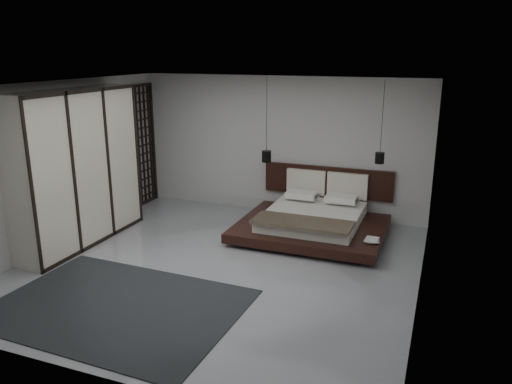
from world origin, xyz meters
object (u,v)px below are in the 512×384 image
at_px(bed, 313,219).
at_px(rug, 117,306).
at_px(pendant_right, 380,158).
at_px(wardrobe, 77,168).
at_px(pendant_left, 266,156).
at_px(lattice_screen, 143,145).

bearing_deg(bed, rug, -115.55).
xyz_separation_m(pendant_right, wardrobe, (-4.79, -2.24, -0.11)).
relative_size(pendant_left, rug, 0.50).
relative_size(bed, pendant_left, 1.62).
xyz_separation_m(lattice_screen, bed, (3.97, -0.53, -1.02)).
xyz_separation_m(wardrobe, rug, (1.99, -1.77, -1.33)).
bearing_deg(pendant_left, rug, -99.32).
bearing_deg(lattice_screen, pendant_right, -1.61).
distance_m(bed, rug, 4.02).
height_order(pendant_left, rug, pendant_left).
bearing_deg(bed, wardrobe, -153.62).
height_order(bed, pendant_right, pendant_right).
height_order(lattice_screen, wardrobe, wardrobe).
height_order(pendant_left, pendant_right, same).
distance_m(bed, pendant_right, 1.63).
distance_m(lattice_screen, pendant_right, 5.04).
xyz_separation_m(bed, pendant_right, (1.07, 0.39, 1.17)).
xyz_separation_m(lattice_screen, pendant_left, (2.90, -0.14, 0.01)).
bearing_deg(rug, bed, 64.45).
height_order(pendant_right, wardrobe, pendant_right).
distance_m(lattice_screen, rug, 4.89).
bearing_deg(pendant_left, pendant_right, 0.00).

